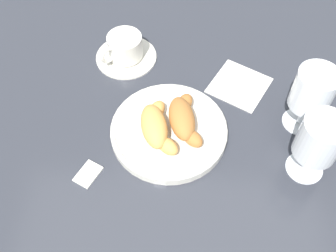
{
  "coord_description": "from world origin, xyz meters",
  "views": [
    {
      "loc": [
        0.44,
        0.02,
        0.65
      ],
      "look_at": [
        0.0,
        -0.0,
        0.03
      ],
      "focal_mm": 42.98,
      "sensor_mm": 36.0,
      "label": 1
    }
  ],
  "objects_px": {
    "croissant_large": "(156,126)",
    "folded_napkin": "(239,85)",
    "juice_glass_left": "(319,141)",
    "croissant_small": "(183,119)",
    "pastry_plate": "(168,132)",
    "juice_glass_right": "(313,92)",
    "coffee_cup_near": "(125,49)",
    "sugar_packet": "(88,174)"
  },
  "relations": [
    {
      "from": "croissant_small",
      "to": "juice_glass_right",
      "type": "height_order",
      "value": "juice_glass_right"
    },
    {
      "from": "croissant_large",
      "to": "croissant_small",
      "type": "relative_size",
      "value": 0.99
    },
    {
      "from": "croissant_small",
      "to": "sugar_packet",
      "type": "distance_m",
      "value": 0.2
    },
    {
      "from": "sugar_packet",
      "to": "folded_napkin",
      "type": "height_order",
      "value": "sugar_packet"
    },
    {
      "from": "croissant_large",
      "to": "folded_napkin",
      "type": "xyz_separation_m",
      "value": [
        -0.14,
        0.17,
        -0.04
      ]
    },
    {
      "from": "juice_glass_right",
      "to": "folded_napkin",
      "type": "height_order",
      "value": "juice_glass_right"
    },
    {
      "from": "coffee_cup_near",
      "to": "sugar_packet",
      "type": "xyz_separation_m",
      "value": [
        0.3,
        -0.04,
        -0.02
      ]
    },
    {
      "from": "croissant_small",
      "to": "juice_glass_left",
      "type": "relative_size",
      "value": 0.96
    },
    {
      "from": "coffee_cup_near",
      "to": "sugar_packet",
      "type": "bearing_deg",
      "value": -7.17
    },
    {
      "from": "pastry_plate",
      "to": "juice_glass_left",
      "type": "distance_m",
      "value": 0.27
    },
    {
      "from": "coffee_cup_near",
      "to": "juice_glass_right",
      "type": "xyz_separation_m",
      "value": [
        0.16,
        0.37,
        0.07
      ]
    },
    {
      "from": "folded_napkin",
      "to": "juice_glass_right",
      "type": "bearing_deg",
      "value": 51.37
    },
    {
      "from": "croissant_large",
      "to": "juice_glass_left",
      "type": "distance_m",
      "value": 0.29
    },
    {
      "from": "folded_napkin",
      "to": "coffee_cup_near",
      "type": "bearing_deg",
      "value": -105.98
    },
    {
      "from": "juice_glass_left",
      "to": "juice_glass_right",
      "type": "distance_m",
      "value": 0.11
    },
    {
      "from": "croissant_large",
      "to": "sugar_packet",
      "type": "relative_size",
      "value": 2.66
    },
    {
      "from": "juice_glass_left",
      "to": "juice_glass_right",
      "type": "height_order",
      "value": "same"
    },
    {
      "from": "juice_glass_right",
      "to": "croissant_small",
      "type": "bearing_deg",
      "value": -82.23
    },
    {
      "from": "croissant_small",
      "to": "coffee_cup_near",
      "type": "xyz_separation_m",
      "value": [
        -0.19,
        -0.13,
        -0.01
      ]
    },
    {
      "from": "juice_glass_left",
      "to": "folded_napkin",
      "type": "relative_size",
      "value": 1.27
    },
    {
      "from": "coffee_cup_near",
      "to": "croissant_small",
      "type": "bearing_deg",
      "value": 34.34
    },
    {
      "from": "croissant_large",
      "to": "juice_glass_right",
      "type": "distance_m",
      "value": 0.29
    },
    {
      "from": "pastry_plate",
      "to": "croissant_large",
      "type": "bearing_deg",
      "value": -67.58
    },
    {
      "from": "juice_glass_left",
      "to": "croissant_small",
      "type": "bearing_deg",
      "value": -108.17
    },
    {
      "from": "pastry_plate",
      "to": "juice_glass_right",
      "type": "height_order",
      "value": "juice_glass_right"
    },
    {
      "from": "croissant_large",
      "to": "sugar_packet",
      "type": "bearing_deg",
      "value": -54.59
    },
    {
      "from": "croissant_large",
      "to": "juice_glass_left",
      "type": "relative_size",
      "value": 0.95
    },
    {
      "from": "coffee_cup_near",
      "to": "folded_napkin",
      "type": "height_order",
      "value": "coffee_cup_near"
    },
    {
      "from": "croissant_small",
      "to": "juice_glass_left",
      "type": "xyz_separation_m",
      "value": [
        0.07,
        0.23,
        0.05
      ]
    },
    {
      "from": "pastry_plate",
      "to": "croissant_large",
      "type": "height_order",
      "value": "croissant_large"
    },
    {
      "from": "croissant_large",
      "to": "juice_glass_right",
      "type": "relative_size",
      "value": 0.95
    },
    {
      "from": "croissant_large",
      "to": "folded_napkin",
      "type": "relative_size",
      "value": 1.21
    },
    {
      "from": "pastry_plate",
      "to": "sugar_packet",
      "type": "bearing_deg",
      "value": -56.43
    },
    {
      "from": "sugar_packet",
      "to": "juice_glass_right",
      "type": "bearing_deg",
      "value": 136.27
    },
    {
      "from": "juice_glass_left",
      "to": "croissant_large",
      "type": "bearing_deg",
      "value": -101.06
    },
    {
      "from": "coffee_cup_near",
      "to": "sugar_packet",
      "type": "distance_m",
      "value": 0.3
    },
    {
      "from": "coffee_cup_near",
      "to": "folded_napkin",
      "type": "xyz_separation_m",
      "value": [
        0.07,
        0.25,
        -0.02
      ]
    },
    {
      "from": "pastry_plate",
      "to": "croissant_small",
      "type": "height_order",
      "value": "croissant_small"
    },
    {
      "from": "sugar_packet",
      "to": "croissant_large",
      "type": "bearing_deg",
      "value": 152.95
    },
    {
      "from": "pastry_plate",
      "to": "coffee_cup_near",
      "type": "xyz_separation_m",
      "value": [
        -0.21,
        -0.1,
        0.01
      ]
    },
    {
      "from": "pastry_plate",
      "to": "coffee_cup_near",
      "type": "bearing_deg",
      "value": -153.08
    },
    {
      "from": "coffee_cup_near",
      "to": "juice_glass_left",
      "type": "bearing_deg",
      "value": 53.15
    }
  ]
}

